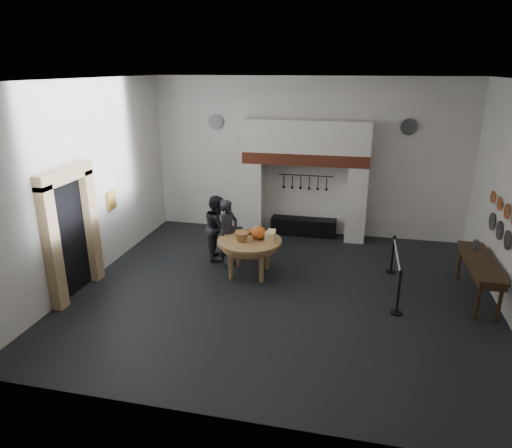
% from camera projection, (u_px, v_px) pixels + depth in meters
% --- Properties ---
extents(floor, '(9.00, 8.00, 0.02)m').
position_uv_depth(floor, '(283.00, 291.00, 10.14)').
color(floor, black).
rests_on(floor, ground).
extents(ceiling, '(9.00, 8.00, 0.02)m').
position_uv_depth(ceiling, '(287.00, 79.00, 8.66)').
color(ceiling, silver).
rests_on(ceiling, wall_back).
extents(wall_back, '(9.00, 0.02, 4.50)m').
position_uv_depth(wall_back, '(307.00, 158.00, 13.09)').
color(wall_back, white).
rests_on(wall_back, floor).
extents(wall_front, '(9.00, 0.02, 4.50)m').
position_uv_depth(wall_front, '(234.00, 276.00, 5.71)').
color(wall_front, white).
rests_on(wall_front, floor).
extents(wall_left, '(0.02, 8.00, 4.50)m').
position_uv_depth(wall_left, '(89.00, 182.00, 10.33)').
color(wall_left, white).
rests_on(wall_left, floor).
extents(chimney_pier_left, '(0.55, 0.70, 2.15)m').
position_uv_depth(chimney_pier_left, '(254.00, 197.00, 13.45)').
color(chimney_pier_left, silver).
rests_on(chimney_pier_left, floor).
extents(chimney_pier_right, '(0.55, 0.70, 2.15)m').
position_uv_depth(chimney_pier_right, '(356.00, 204.00, 12.85)').
color(chimney_pier_right, silver).
rests_on(chimney_pier_right, floor).
extents(hearth_brick_band, '(3.50, 0.72, 0.32)m').
position_uv_depth(hearth_brick_band, '(306.00, 158.00, 12.75)').
color(hearth_brick_band, '#9E442B').
rests_on(hearth_brick_band, chimney_pier_left).
extents(chimney_hood, '(3.50, 0.70, 0.90)m').
position_uv_depth(chimney_hood, '(307.00, 136.00, 12.55)').
color(chimney_hood, silver).
rests_on(chimney_hood, hearth_brick_band).
extents(iron_range, '(1.90, 0.45, 0.50)m').
position_uv_depth(iron_range, '(304.00, 227.00, 13.48)').
color(iron_range, black).
rests_on(iron_range, floor).
extents(utensil_rail, '(1.60, 0.02, 0.02)m').
position_uv_depth(utensil_rail, '(306.00, 175.00, 13.18)').
color(utensil_rail, black).
rests_on(utensil_rail, wall_back).
extents(door_recess, '(0.04, 1.10, 2.50)m').
position_uv_depth(door_recess, '(70.00, 239.00, 9.73)').
color(door_recess, black).
rests_on(door_recess, floor).
extents(door_jamb_near, '(0.22, 0.30, 2.60)m').
position_uv_depth(door_jamb_near, '(52.00, 249.00, 9.05)').
color(door_jamb_near, tan).
rests_on(door_jamb_near, floor).
extents(door_jamb_far, '(0.22, 0.30, 2.60)m').
position_uv_depth(door_jamb_far, '(91.00, 226.00, 10.34)').
color(door_jamb_far, tan).
rests_on(door_jamb_far, floor).
extents(door_lintel, '(0.22, 1.70, 0.30)m').
position_uv_depth(door_lintel, '(64.00, 175.00, 9.25)').
color(door_lintel, tan).
rests_on(door_lintel, door_jamb_near).
extents(wall_plaque, '(0.05, 0.34, 0.44)m').
position_uv_depth(wall_plaque, '(112.00, 200.00, 11.27)').
color(wall_plaque, gold).
rests_on(wall_plaque, wall_left).
extents(work_table, '(1.93, 1.93, 0.07)m').
position_uv_depth(work_table, '(250.00, 241.00, 10.74)').
color(work_table, '#AA8550').
rests_on(work_table, floor).
extents(pumpkin, '(0.36, 0.36, 0.31)m').
position_uv_depth(pumpkin, '(259.00, 233.00, 10.72)').
color(pumpkin, orange).
rests_on(pumpkin, work_table).
extents(cheese_block_big, '(0.22, 0.22, 0.24)m').
position_uv_depth(cheese_block_big, '(270.00, 237.00, 10.54)').
color(cheese_block_big, '#F3D491').
rests_on(cheese_block_big, work_table).
extents(cheese_block_small, '(0.18, 0.18, 0.20)m').
position_uv_depth(cheese_block_small, '(272.00, 234.00, 10.82)').
color(cheese_block_small, '#FFE498').
rests_on(cheese_block_small, work_table).
extents(wicker_basket, '(0.41, 0.41, 0.22)m').
position_uv_depth(wicker_basket, '(242.00, 237.00, 10.58)').
color(wicker_basket, '#A2623B').
rests_on(wicker_basket, work_table).
extents(bread_loaf, '(0.31, 0.18, 0.13)m').
position_uv_depth(bread_loaf, '(249.00, 232.00, 11.05)').
color(bread_loaf, '#955434').
rests_on(bread_loaf, work_table).
extents(visitor_near, '(0.64, 0.74, 1.71)m').
position_uv_depth(visitor_near, '(228.00, 233.00, 11.20)').
color(visitor_near, '#222227').
rests_on(visitor_near, floor).
extents(visitor_far, '(0.83, 0.96, 1.67)m').
position_uv_depth(visitor_far, '(217.00, 227.00, 11.66)').
color(visitor_far, black).
rests_on(visitor_far, floor).
extents(side_table, '(0.55, 2.20, 0.06)m').
position_uv_depth(side_table, '(481.00, 261.00, 9.55)').
color(side_table, '#362713').
rests_on(side_table, floor).
extents(pewter_jug, '(0.12, 0.12, 0.22)m').
position_uv_depth(pewter_jug, '(476.00, 245.00, 10.05)').
color(pewter_jug, '#525258').
rests_on(pewter_jug, side_table).
extents(copper_pan_b, '(0.03, 0.32, 0.32)m').
position_uv_depth(copper_pan_b, '(507.00, 211.00, 9.27)').
color(copper_pan_b, '#C6662D').
rests_on(copper_pan_b, wall_right).
extents(copper_pan_c, '(0.03, 0.30, 0.30)m').
position_uv_depth(copper_pan_c, '(500.00, 204.00, 9.78)').
color(copper_pan_c, '#C6662D').
rests_on(copper_pan_c, wall_right).
extents(copper_pan_d, '(0.03, 0.28, 0.28)m').
position_uv_depth(copper_pan_d, '(493.00, 197.00, 10.28)').
color(copper_pan_d, '#C6662D').
rests_on(copper_pan_d, wall_right).
extents(pewter_plate_left, '(0.03, 0.40, 0.40)m').
position_uv_depth(pewter_plate_left, '(508.00, 240.00, 9.11)').
color(pewter_plate_left, '#4C4C51').
rests_on(pewter_plate_left, wall_right).
extents(pewter_plate_mid, '(0.03, 0.40, 0.40)m').
position_uv_depth(pewter_plate_mid, '(499.00, 230.00, 9.66)').
color(pewter_plate_mid, '#4C4C51').
rests_on(pewter_plate_mid, wall_right).
extents(pewter_plate_right, '(0.03, 0.40, 0.40)m').
position_uv_depth(pewter_plate_right, '(492.00, 221.00, 10.22)').
color(pewter_plate_right, '#4C4C51').
rests_on(pewter_plate_right, wall_right).
extents(pewter_plate_back_left, '(0.44, 0.03, 0.44)m').
position_uv_depth(pewter_plate_back_left, '(216.00, 122.00, 13.30)').
color(pewter_plate_back_left, '#4C4C51').
rests_on(pewter_plate_back_left, wall_back).
extents(pewter_plate_back_right, '(0.44, 0.03, 0.44)m').
position_uv_depth(pewter_plate_back_right, '(409.00, 127.00, 12.18)').
color(pewter_plate_back_right, '#4C4C51').
rests_on(pewter_plate_back_right, wall_back).
extents(barrier_post_near, '(0.05, 0.05, 0.90)m').
position_uv_depth(barrier_post_near, '(399.00, 294.00, 9.08)').
color(barrier_post_near, black).
rests_on(barrier_post_near, floor).
extents(barrier_post_far, '(0.05, 0.05, 0.90)m').
position_uv_depth(barrier_post_far, '(393.00, 255.00, 10.93)').
color(barrier_post_far, black).
rests_on(barrier_post_far, floor).
extents(barrier_rope, '(0.04, 2.00, 0.04)m').
position_uv_depth(barrier_rope, '(397.00, 256.00, 9.88)').
color(barrier_rope, beige).
rests_on(barrier_rope, barrier_post_near).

